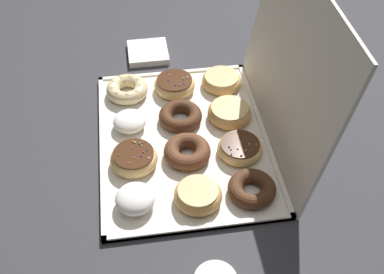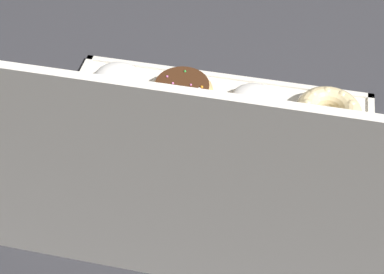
# 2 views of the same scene
# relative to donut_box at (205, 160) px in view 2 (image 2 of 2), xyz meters

# --- Properties ---
(ground_plane) EXTENTS (3.00, 3.00, 0.00)m
(ground_plane) POSITION_rel_donut_box_xyz_m (0.00, 0.00, -0.01)
(ground_plane) COLOR #333338
(donut_box) EXTENTS (0.56, 0.43, 0.01)m
(donut_box) POSITION_rel_donut_box_xyz_m (0.00, 0.00, 0.00)
(donut_box) COLOR silver
(donut_box) RESTS_ON ground
(box_lid_open) EXTENTS (0.56, 0.07, 0.43)m
(box_lid_open) POSITION_rel_donut_box_xyz_m (0.00, 0.25, 0.21)
(box_lid_open) COLOR silver
(box_lid_open) RESTS_ON ground
(cruller_donut_0) EXTENTS (0.12, 0.12, 0.04)m
(cruller_donut_0) POSITION_rel_donut_box_xyz_m (-0.20, -0.14, 0.03)
(cruller_donut_0) COLOR beige
(cruller_donut_0) RESTS_ON donut_box
(powdered_filled_donut_1) EXTENTS (0.09, 0.09, 0.04)m
(powdered_filled_donut_1) POSITION_rel_donut_box_xyz_m (-0.06, -0.14, 0.02)
(powdered_filled_donut_1) COLOR white
(powdered_filled_donut_1) RESTS_ON donut_box
(sprinkle_donut_2) EXTENTS (0.12, 0.12, 0.04)m
(sprinkle_donut_2) POSITION_rel_donut_box_xyz_m (0.07, -0.13, 0.03)
(sprinkle_donut_2) COLOR #E5B770
(sprinkle_donut_2) RESTS_ON donut_box
(powdered_filled_donut_3) EXTENTS (0.09, 0.09, 0.05)m
(powdered_filled_donut_3) POSITION_rel_donut_box_xyz_m (0.19, -0.14, 0.03)
(powdered_filled_donut_3) COLOR white
(powdered_filled_donut_3) RESTS_ON donut_box
(sprinkle_donut_4) EXTENTS (0.12, 0.12, 0.04)m
(sprinkle_donut_4) POSITION_rel_donut_box_xyz_m (-0.20, -0.00, 0.02)
(sprinkle_donut_4) COLOR #E5B770
(sprinkle_donut_4) RESTS_ON donut_box
(chocolate_cake_ring_donut_5) EXTENTS (0.12, 0.12, 0.04)m
(chocolate_cake_ring_donut_5) POSITION_rel_donut_box_xyz_m (-0.07, -0.00, 0.02)
(chocolate_cake_ring_donut_5) COLOR #472816
(chocolate_cake_ring_donut_5) RESTS_ON donut_box
(chocolate_cake_ring_donut_6) EXTENTS (0.12, 0.12, 0.04)m
(chocolate_cake_ring_donut_6) POSITION_rel_donut_box_xyz_m (0.06, 0.00, 0.02)
(chocolate_cake_ring_donut_6) COLOR #59331E
(chocolate_cake_ring_donut_6) RESTS_ON donut_box
(glazed_ring_donut_7) EXTENTS (0.11, 0.11, 0.04)m
(glazed_ring_donut_7) POSITION_rel_donut_box_xyz_m (0.20, 0.01, 0.02)
(glazed_ring_donut_7) COLOR tan
(glazed_ring_donut_7) RESTS_ON donut_box
(glazed_ring_donut_8) EXTENTS (0.11, 0.11, 0.04)m
(glazed_ring_donut_8) POSITION_rel_donut_box_xyz_m (-0.20, 0.14, 0.02)
(glazed_ring_donut_8) COLOR tan
(glazed_ring_donut_8) RESTS_ON donut_box
(glazed_ring_donut_9) EXTENTS (0.12, 0.12, 0.04)m
(glazed_ring_donut_9) POSITION_rel_donut_box_xyz_m (-0.06, 0.13, 0.03)
(glazed_ring_donut_9) COLOR tan
(glazed_ring_donut_9) RESTS_ON donut_box
(sprinkle_donut_10) EXTENTS (0.11, 0.11, 0.04)m
(sprinkle_donut_10) POSITION_rel_donut_box_xyz_m (0.07, 0.13, 0.02)
(sprinkle_donut_10) COLOR #E5B770
(sprinkle_donut_10) RESTS_ON donut_box
(chocolate_cake_ring_donut_11) EXTENTS (0.11, 0.11, 0.04)m
(chocolate_cake_ring_donut_11) POSITION_rel_donut_box_xyz_m (0.20, 0.13, 0.02)
(chocolate_cake_ring_donut_11) COLOR #472816
(chocolate_cake_ring_donut_11) RESTS_ON donut_box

